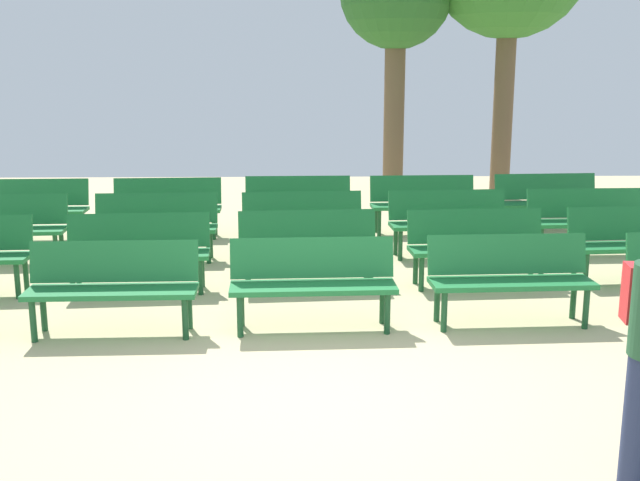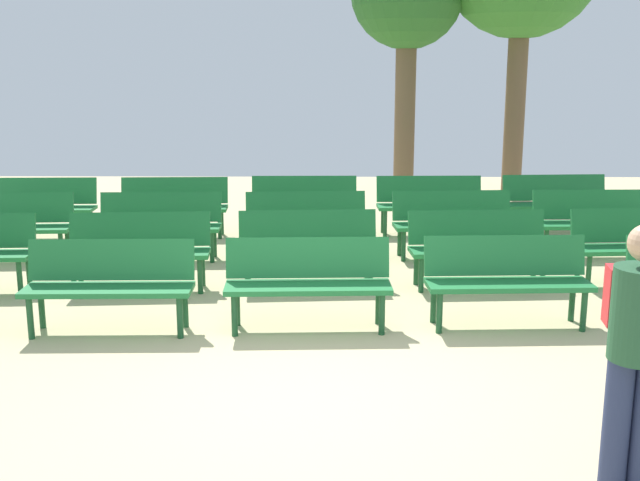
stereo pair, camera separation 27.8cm
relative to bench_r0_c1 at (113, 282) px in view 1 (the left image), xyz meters
The scene contains 18 objects.
ground_plane 2.53m from the bench_r0_c1, 36.13° to the right, with size 24.54×24.54×0.00m, color #CCB789.
bench_r0_c1 is the anchor object (origin of this frame).
bench_r0_c2 1.91m from the bench_r0_c1, ahead, with size 1.62×0.54×0.87m.
bench_r0_c3 3.86m from the bench_r0_c1, ahead, with size 1.62×0.55×0.87m.
bench_r1_c1 1.44m from the bench_r0_c1, 92.25° to the left, with size 1.63×0.60×0.87m.
bench_r1_c2 2.45m from the bench_r0_c1, 40.49° to the left, with size 1.63×0.60×0.87m.
bench_r1_c3 4.16m from the bench_r0_c1, 22.88° to the left, with size 1.63×0.59×0.87m.
bench_r1_c4 6.03m from the bench_r0_c1, 16.94° to the left, with size 1.63×0.60×0.87m.
bench_r2_c0 3.50m from the bench_r0_c1, 126.55° to the left, with size 1.63×0.59×0.87m.
bench_r2_c1 2.90m from the bench_r0_c1, 92.50° to the left, with size 1.62×0.54×0.87m.
bench_r2_c2 3.48m from the bench_r0_c1, 58.76° to the left, with size 1.63×0.60×0.87m.
bench_r2_c3 4.86m from the bench_r0_c1, 39.13° to the left, with size 1.63×0.60×0.87m.
bench_r2_c4 6.50m from the bench_r0_c1, 29.09° to the left, with size 1.61×0.53×0.87m.
bench_r3_c0 4.79m from the bench_r0_c1, 117.32° to the left, with size 1.62×0.54×0.87m.
bench_r3_c1 4.33m from the bench_r0_c1, 92.92° to the left, with size 1.62×0.55×0.87m.
bench_r3_c2 4.82m from the bench_r0_c1, 68.88° to the left, with size 1.61×0.52×0.87m.
bench_r3_c3 5.81m from the bench_r0_c1, 51.12° to the left, with size 1.62×0.54×0.87m.
bench_r3_c4 7.29m from the bench_r0_c1, 39.81° to the left, with size 1.63×0.59×0.87m.
Camera 1 is at (-0.19, -5.71, 2.51)m, focal length 43.68 mm.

